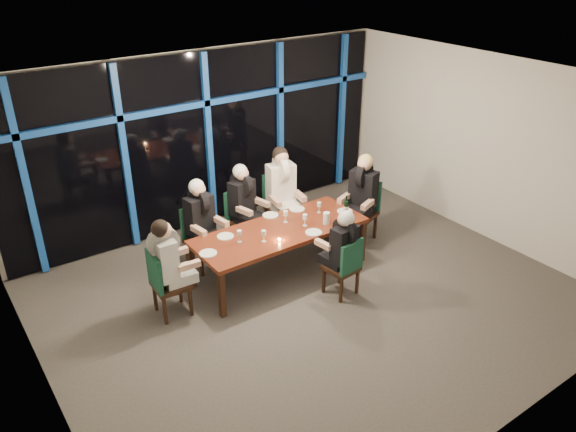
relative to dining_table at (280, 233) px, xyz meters
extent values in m
plane|color=#514C48|center=(0.00, -0.80, -0.68)|extent=(7.00, 7.00, 0.00)
cube|color=silver|center=(0.00, 2.20, 0.82)|extent=(7.00, 0.04, 3.00)
cube|color=silver|center=(0.00, -3.80, 0.82)|extent=(7.00, 0.04, 3.00)
cube|color=silver|center=(-3.50, -0.80, 0.82)|extent=(0.04, 6.00, 3.00)
cube|color=silver|center=(3.50, -0.80, 0.82)|extent=(0.04, 6.00, 3.00)
cube|color=white|center=(0.00, -0.80, 2.32)|extent=(7.00, 6.00, 0.04)
cube|color=black|center=(0.00, 2.14, 0.82)|extent=(6.86, 0.04, 2.94)
cube|color=#1447A1|center=(-2.90, 2.09, 0.82)|extent=(0.10, 0.10, 2.94)
cube|color=#1447A1|center=(-1.45, 2.09, 0.82)|extent=(0.10, 0.10, 2.94)
cube|color=#1447A1|center=(0.00, 2.09, 0.82)|extent=(0.10, 0.10, 2.94)
cube|color=#1447A1|center=(1.45, 2.09, 0.82)|extent=(0.10, 0.10, 2.94)
cube|color=#1447A1|center=(2.90, 2.09, 0.82)|extent=(0.10, 0.10, 2.94)
cube|color=#1447A1|center=(0.00, 2.09, 1.48)|extent=(6.86, 0.10, 0.10)
cube|color=#FF2D14|center=(1.10, 2.45, 1.47)|extent=(0.60, 0.05, 0.35)
cube|color=maroon|center=(0.00, 0.00, 0.04)|extent=(2.60, 1.00, 0.06)
cube|color=black|center=(-1.24, -0.44, -0.34)|extent=(0.08, 0.08, 0.69)
cube|color=black|center=(1.24, -0.44, -0.34)|extent=(0.08, 0.08, 0.69)
cube|color=black|center=(-1.24, 0.44, -0.34)|extent=(0.08, 0.08, 0.69)
cube|color=black|center=(1.24, 0.44, -0.34)|extent=(0.08, 0.08, 0.69)
cube|color=black|center=(-0.85, 0.82, -0.22)|extent=(0.52, 0.52, 0.06)
cube|color=#184F38|center=(-0.88, 1.02, 0.05)|extent=(0.46, 0.12, 0.51)
cube|color=black|center=(-1.00, 0.61, -0.47)|extent=(0.05, 0.05, 0.43)
cube|color=black|center=(-0.64, 0.67, -0.47)|extent=(0.05, 0.05, 0.43)
cube|color=black|center=(-1.06, 0.97, -0.47)|extent=(0.05, 0.05, 0.43)
cube|color=black|center=(-0.70, 1.03, -0.47)|extent=(0.05, 0.05, 0.43)
cube|color=black|center=(-0.01, 0.99, -0.23)|extent=(0.55, 0.55, 0.06)
cube|color=#184F38|center=(-0.06, 1.18, 0.04)|extent=(0.45, 0.16, 0.50)
cube|color=black|center=(-0.14, 0.77, -0.47)|extent=(0.05, 0.05, 0.42)
cube|color=black|center=(0.21, 0.86, -0.47)|extent=(0.05, 0.05, 0.42)
cube|color=black|center=(-0.23, 1.12, -0.47)|extent=(0.05, 0.05, 0.42)
cube|color=black|center=(0.12, 1.21, -0.47)|extent=(0.05, 0.05, 0.42)
cube|color=black|center=(0.69, 0.94, -0.18)|extent=(0.58, 0.58, 0.07)
cube|color=#184F38|center=(0.73, 1.16, 0.12)|extent=(0.50, 0.14, 0.55)
cube|color=black|center=(0.46, 0.78, -0.45)|extent=(0.05, 0.05, 0.47)
cube|color=black|center=(0.85, 0.71, -0.45)|extent=(0.05, 0.05, 0.47)
cube|color=black|center=(0.53, 1.17, -0.45)|extent=(0.05, 0.05, 0.47)
cube|color=black|center=(0.92, 1.10, -0.45)|extent=(0.05, 0.05, 0.47)
cube|color=black|center=(-1.75, 0.02, -0.23)|extent=(0.47, 0.47, 0.06)
cube|color=#184F38|center=(-1.95, 0.03, 0.04)|extent=(0.07, 0.45, 0.50)
cube|color=black|center=(-1.58, -0.17, -0.47)|extent=(0.04, 0.04, 0.42)
cube|color=black|center=(-1.56, 0.19, -0.47)|extent=(0.04, 0.04, 0.42)
cube|color=black|center=(-1.94, -0.16, -0.47)|extent=(0.04, 0.04, 0.42)
cube|color=black|center=(-1.92, 0.21, -0.47)|extent=(0.04, 0.04, 0.42)
cube|color=black|center=(1.67, 0.08, -0.21)|extent=(0.61, 0.61, 0.06)
cube|color=#184F38|center=(1.87, 0.16, 0.08)|extent=(0.21, 0.46, 0.53)
cube|color=black|center=(1.42, 0.20, -0.46)|extent=(0.05, 0.05, 0.44)
cube|color=black|center=(1.56, -0.16, -0.46)|extent=(0.05, 0.05, 0.44)
cube|color=black|center=(1.78, 0.33, -0.46)|extent=(0.05, 0.05, 0.44)
cube|color=black|center=(1.91, -0.03, -0.46)|extent=(0.05, 0.05, 0.44)
cube|color=black|center=(0.40, -0.93, -0.26)|extent=(0.46, 0.46, 0.06)
cube|color=#184F38|center=(0.42, -1.11, -0.01)|extent=(0.42, 0.10, 0.47)
cube|color=black|center=(0.55, -0.74, -0.49)|extent=(0.04, 0.04, 0.39)
cube|color=black|center=(0.21, -0.78, -0.49)|extent=(0.04, 0.04, 0.39)
cube|color=black|center=(0.59, -1.07, -0.49)|extent=(0.04, 0.04, 0.39)
cube|color=black|center=(0.25, -1.11, -0.49)|extent=(0.04, 0.04, 0.39)
cube|color=black|center=(-0.83, 0.70, -0.12)|extent=(0.43, 0.48, 0.14)
cube|color=black|center=(-0.86, 0.86, 0.21)|extent=(0.44, 0.30, 0.57)
cylinder|color=black|center=(-0.86, 0.86, 0.44)|extent=(0.17, 0.44, 0.43)
sphere|color=tan|center=(-0.86, 0.84, 0.62)|extent=(0.21, 0.21, 0.21)
sphere|color=silver|center=(-0.86, 0.88, 0.65)|extent=(0.23, 0.23, 0.23)
cube|color=tan|center=(-1.02, 0.59, 0.11)|extent=(0.13, 0.31, 0.08)
cube|color=tan|center=(-0.62, 0.65, 0.11)|extent=(0.13, 0.31, 0.08)
cube|color=black|center=(0.02, 0.87, -0.13)|extent=(0.46, 0.50, 0.14)
cube|color=black|center=(-0.02, 1.03, 0.20)|extent=(0.45, 0.34, 0.56)
cylinder|color=black|center=(-0.02, 1.03, 0.42)|extent=(0.20, 0.43, 0.42)
sphere|color=tan|center=(-0.02, 1.01, 0.61)|extent=(0.21, 0.21, 0.21)
sphere|color=silver|center=(-0.03, 1.05, 0.64)|extent=(0.23, 0.23, 0.23)
cube|color=tan|center=(-0.15, 0.74, 0.11)|extent=(0.15, 0.31, 0.08)
cube|color=tan|center=(0.23, 0.85, 0.11)|extent=(0.15, 0.31, 0.08)
cube|color=white|center=(0.66, 0.81, -0.07)|extent=(0.47, 0.53, 0.16)
cube|color=white|center=(0.70, 0.98, 0.29)|extent=(0.48, 0.34, 0.62)
cylinder|color=white|center=(0.70, 0.98, 0.54)|extent=(0.19, 0.48, 0.47)
sphere|color=tan|center=(0.69, 0.96, 0.74)|extent=(0.23, 0.23, 0.23)
sphere|color=black|center=(0.70, 1.00, 0.77)|extent=(0.25, 0.25, 0.25)
cube|color=tan|center=(0.43, 0.76, 0.11)|extent=(0.15, 0.34, 0.09)
cube|color=tan|center=(0.87, 0.68, 0.11)|extent=(0.15, 0.34, 0.09)
cube|color=black|center=(-1.63, 0.01, -0.13)|extent=(0.44, 0.38, 0.14)
cube|color=black|center=(-1.79, 0.02, 0.20)|extent=(0.26, 0.41, 0.56)
cylinder|color=black|center=(-1.79, 0.02, 0.42)|extent=(0.43, 0.12, 0.42)
sphere|color=tan|center=(-1.77, 0.02, 0.60)|extent=(0.21, 0.21, 0.21)
sphere|color=black|center=(-1.81, 0.02, 0.63)|extent=(0.23, 0.23, 0.23)
cube|color=tan|center=(-1.56, -0.20, 0.11)|extent=(0.30, 0.10, 0.08)
cube|color=tan|center=(-1.54, 0.21, 0.11)|extent=(0.30, 0.10, 0.08)
cube|color=black|center=(1.55, 0.04, -0.10)|extent=(0.55, 0.51, 0.15)
cube|color=black|center=(1.71, 0.10, 0.25)|extent=(0.38, 0.48, 0.59)
cylinder|color=black|center=(1.71, 0.10, 0.48)|extent=(0.45, 0.25, 0.44)
sphere|color=tan|center=(1.69, 0.09, 0.67)|extent=(0.22, 0.22, 0.22)
sphere|color=tan|center=(1.73, 0.11, 0.70)|extent=(0.24, 0.24, 0.24)
cube|color=tan|center=(1.40, 0.21, 0.11)|extent=(0.33, 0.19, 0.08)
cube|color=tan|center=(1.54, -0.19, 0.11)|extent=(0.33, 0.19, 0.08)
cube|color=black|center=(0.39, -0.82, -0.17)|extent=(0.38, 0.43, 0.13)
cube|color=black|center=(0.40, -0.96, 0.14)|extent=(0.40, 0.27, 0.52)
cylinder|color=black|center=(0.40, -0.96, 0.34)|extent=(0.14, 0.40, 0.39)
sphere|color=tan|center=(0.40, -0.95, 0.51)|extent=(0.20, 0.20, 0.20)
sphere|color=silver|center=(0.41, -0.98, 0.54)|extent=(0.21, 0.21, 0.21)
cube|color=tan|center=(0.56, -0.72, 0.11)|extent=(0.11, 0.29, 0.07)
cube|color=tan|center=(0.19, -0.76, 0.11)|extent=(0.11, 0.29, 0.07)
cylinder|color=white|center=(-0.76, 0.27, 0.08)|extent=(0.24, 0.24, 0.01)
cylinder|color=white|center=(0.13, 0.45, 0.08)|extent=(0.24, 0.24, 0.01)
cylinder|color=white|center=(0.59, 0.39, 0.08)|extent=(0.24, 0.24, 0.01)
cylinder|color=white|center=(-1.19, -0.01, 0.08)|extent=(0.24, 0.24, 0.01)
cylinder|color=white|center=(1.14, -0.11, 0.08)|extent=(0.24, 0.24, 0.01)
cylinder|color=white|center=(0.33, -0.37, 0.08)|extent=(0.24, 0.24, 0.01)
cylinder|color=black|center=(1.08, -0.20, 0.19)|extent=(0.07, 0.07, 0.24)
cylinder|color=black|center=(1.08, -0.20, 0.35)|extent=(0.03, 0.03, 0.09)
cylinder|color=silver|center=(1.08, -0.20, 0.19)|extent=(0.07, 0.07, 0.07)
cylinder|color=silver|center=(0.66, -0.25, 0.16)|extent=(0.10, 0.10, 0.18)
cylinder|color=silver|center=(0.71, -0.25, 0.18)|extent=(0.01, 0.01, 0.13)
cylinder|color=#FFA24C|center=(-0.20, -0.27, 0.08)|extent=(0.05, 0.05, 0.03)
cylinder|color=white|center=(-0.39, -0.16, 0.07)|extent=(0.06, 0.06, 0.01)
cylinder|color=white|center=(-0.39, -0.16, 0.12)|extent=(0.01, 0.01, 0.10)
cylinder|color=white|center=(-0.39, -0.16, 0.21)|extent=(0.07, 0.07, 0.07)
cylinder|color=white|center=(0.20, 0.14, 0.07)|extent=(0.07, 0.07, 0.01)
cylinder|color=white|center=(0.20, 0.14, 0.13)|extent=(0.01, 0.01, 0.10)
cylinder|color=white|center=(0.20, 0.14, 0.22)|extent=(0.07, 0.07, 0.07)
cylinder|color=white|center=(0.36, -0.12, 0.07)|extent=(0.07, 0.07, 0.01)
cylinder|color=white|center=(0.36, -0.12, 0.13)|extent=(0.01, 0.01, 0.11)
cylinder|color=white|center=(0.36, -0.12, 0.22)|extent=(0.07, 0.07, 0.07)
cylinder|color=silver|center=(-0.68, 0.02, 0.07)|extent=(0.07, 0.07, 0.01)
cylinder|color=silver|center=(-0.68, 0.02, 0.13)|extent=(0.01, 0.01, 0.10)
cylinder|color=silver|center=(-0.68, 0.02, 0.21)|extent=(0.07, 0.07, 0.07)
cylinder|color=silver|center=(0.80, 0.11, 0.07)|extent=(0.06, 0.06, 0.01)
cylinder|color=silver|center=(0.80, 0.11, 0.12)|extent=(0.01, 0.01, 0.10)
cylinder|color=silver|center=(0.80, 0.11, 0.20)|extent=(0.07, 0.07, 0.07)
camera|label=1|loc=(-4.08, -5.95, 3.95)|focal=35.00mm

